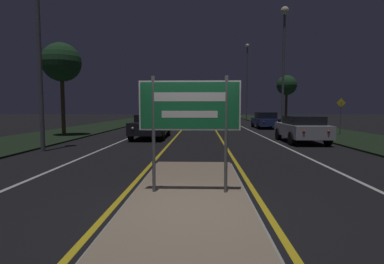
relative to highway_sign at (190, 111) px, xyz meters
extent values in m
plane|color=black|center=(0.00, -0.87, -1.79)|extent=(160.00, 160.00, 0.00)
cube|color=#999993|center=(0.00, 0.00, -1.77)|extent=(2.44, 7.04, 0.05)
cube|color=gray|center=(0.00, 0.00, -1.74)|extent=(2.32, 6.92, 0.10)
cube|color=black|center=(-9.50, 19.13, -1.75)|extent=(5.00, 100.00, 0.08)
cube|color=black|center=(9.50, 19.13, -1.75)|extent=(5.00, 100.00, 0.08)
cube|color=gold|center=(-1.41, 24.13, -1.79)|extent=(0.12, 70.00, 0.01)
cube|color=gold|center=(1.41, 24.13, -1.79)|extent=(0.12, 70.00, 0.01)
cube|color=silver|center=(-4.20, 24.13, -1.79)|extent=(0.12, 70.00, 0.01)
cube|color=silver|center=(4.20, 24.13, -1.79)|extent=(0.12, 70.00, 0.01)
cube|color=silver|center=(-7.20, 24.13, -1.79)|extent=(0.10, 70.00, 0.01)
cube|color=silver|center=(7.20, 24.13, -1.79)|extent=(0.10, 70.00, 0.01)
cylinder|color=#56565B|center=(-0.75, 0.00, -0.49)|extent=(0.07, 0.07, 2.40)
cylinder|color=#56565B|center=(0.75, 0.00, -0.49)|extent=(0.07, 0.07, 2.40)
cube|color=#19703D|center=(0.00, 0.00, 0.10)|extent=(2.08, 0.04, 1.01)
cube|color=white|center=(0.00, -0.02, 0.10)|extent=(2.08, 0.00, 1.01)
cube|color=#19703D|center=(0.00, -0.02, 0.10)|extent=(2.01, 0.01, 0.95)
cube|color=white|center=(0.00, -0.02, 0.28)|extent=(1.45, 0.01, 0.18)
cube|color=white|center=(0.00, -0.02, -0.07)|extent=(1.14, 0.01, 0.14)
cylinder|color=#56565B|center=(-6.51, 6.31, 3.15)|extent=(0.18, 0.18, 9.90)
cylinder|color=#56565B|center=(6.53, 17.43, 2.71)|extent=(0.18, 0.18, 9.00)
sphere|color=#F9EAC6|center=(6.53, 17.43, 7.40)|extent=(0.63, 0.63, 0.63)
cylinder|color=#56565B|center=(6.40, 35.18, 3.22)|extent=(0.18, 0.18, 10.03)
sphere|color=#F9EAC6|center=(6.40, 35.18, 8.39)|extent=(0.52, 0.52, 0.52)
cube|color=#B7B7BC|center=(5.57, 9.96, -1.13)|extent=(1.84, 4.15, 0.64)
cube|color=black|center=(5.57, 9.71, -0.59)|extent=(1.62, 2.16, 0.43)
sphere|color=red|center=(5.00, 7.90, -1.05)|extent=(0.14, 0.14, 0.14)
sphere|color=red|center=(6.14, 7.90, -1.05)|extent=(0.14, 0.14, 0.14)
cylinder|color=black|center=(4.69, 11.24, -1.45)|extent=(0.22, 0.68, 0.68)
cylinder|color=black|center=(6.45, 11.24, -1.45)|extent=(0.22, 0.68, 0.68)
cylinder|color=black|center=(4.69, 8.67, -1.45)|extent=(0.22, 0.68, 0.68)
cylinder|color=black|center=(6.45, 8.67, -1.45)|extent=(0.22, 0.68, 0.68)
cube|color=navy|center=(5.96, 21.11, -1.19)|extent=(1.76, 4.43, 0.59)
cube|color=black|center=(5.96, 20.84, -0.62)|extent=(1.55, 2.30, 0.55)
sphere|color=red|center=(5.42, 18.91, -1.11)|extent=(0.14, 0.14, 0.14)
sphere|color=red|center=(6.51, 18.91, -1.11)|extent=(0.14, 0.14, 0.14)
cylinder|color=black|center=(5.12, 22.48, -1.48)|extent=(0.22, 0.62, 0.62)
cylinder|color=black|center=(6.80, 22.48, -1.48)|extent=(0.22, 0.62, 0.62)
cylinder|color=black|center=(5.12, 19.74, -1.48)|extent=(0.22, 0.62, 0.62)
cylinder|color=black|center=(6.80, 19.74, -1.48)|extent=(0.22, 0.62, 0.62)
cube|color=#4C514C|center=(2.31, 29.73, -1.16)|extent=(1.85, 4.02, 0.55)
cube|color=black|center=(2.31, 29.49, -0.68)|extent=(1.63, 2.09, 0.42)
sphere|color=red|center=(1.74, 27.74, -1.10)|extent=(0.14, 0.14, 0.14)
sphere|color=red|center=(2.88, 27.74, -1.10)|extent=(0.14, 0.14, 0.14)
cylinder|color=black|center=(1.43, 30.98, -1.44)|extent=(0.22, 0.71, 0.71)
cylinder|color=black|center=(3.19, 30.98, -1.44)|extent=(0.22, 0.71, 0.71)
cylinder|color=black|center=(1.43, 28.49, -1.44)|extent=(0.22, 0.71, 0.71)
cylinder|color=black|center=(3.19, 28.49, -1.44)|extent=(0.22, 0.71, 0.71)
cube|color=black|center=(-2.83, 11.92, -1.11)|extent=(1.86, 4.71, 0.69)
cube|color=black|center=(-2.83, 12.21, -0.56)|extent=(1.64, 2.45, 0.41)
sphere|color=white|center=(-3.41, 9.59, -1.03)|extent=(0.14, 0.14, 0.14)
sphere|color=white|center=(-2.26, 9.59, -1.03)|extent=(0.14, 0.14, 0.14)
cylinder|color=black|center=(-3.73, 10.46, -1.46)|extent=(0.22, 0.67, 0.67)
cylinder|color=black|center=(-1.94, 10.46, -1.46)|extent=(0.22, 0.67, 0.67)
cylinder|color=black|center=(-3.73, 13.38, -1.46)|extent=(0.22, 0.67, 0.67)
cylinder|color=black|center=(-1.94, 13.38, -1.46)|extent=(0.22, 0.67, 0.67)
cube|color=navy|center=(-2.59, 23.93, -1.11)|extent=(1.86, 4.28, 0.66)
cube|color=black|center=(-2.59, 24.19, -0.56)|extent=(1.64, 2.23, 0.45)
sphere|color=white|center=(-3.17, 21.81, -1.03)|extent=(0.14, 0.14, 0.14)
sphere|color=white|center=(-2.01, 21.81, -1.03)|extent=(0.14, 0.14, 0.14)
cylinder|color=black|center=(-3.48, 22.61, -1.44)|extent=(0.22, 0.70, 0.70)
cylinder|color=black|center=(-1.70, 22.61, -1.44)|extent=(0.22, 0.70, 0.70)
cylinder|color=black|center=(-3.48, 25.26, -1.44)|extent=(0.22, 0.70, 0.70)
cylinder|color=black|center=(-1.70, 25.26, -1.44)|extent=(0.22, 0.70, 0.70)
cylinder|color=#56565B|center=(9.43, 13.95, -0.64)|extent=(0.06, 0.06, 2.15)
cube|color=yellow|center=(9.43, 13.95, 0.37)|extent=(0.60, 0.02, 0.60)
cylinder|color=#4C3823|center=(-8.58, 12.70, 0.33)|extent=(0.24, 0.24, 4.09)
sphere|color=#1E4223|center=(-8.58, 12.70, 2.92)|extent=(2.42, 2.42, 2.42)
cylinder|color=#4C3823|center=(8.56, 23.68, 0.06)|extent=(0.24, 0.24, 3.54)
sphere|color=#1E4223|center=(8.56, 23.68, 2.26)|extent=(1.93, 1.93, 1.93)
camera|label=1|loc=(0.24, -6.12, 0.06)|focal=28.00mm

